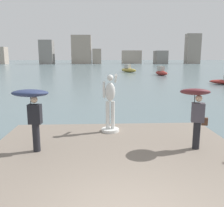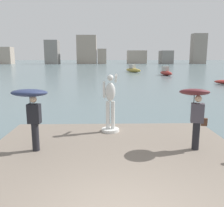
{
  "view_description": "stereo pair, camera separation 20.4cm",
  "coord_description": "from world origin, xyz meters",
  "px_view_note": "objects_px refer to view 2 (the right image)",
  "views": [
    {
      "loc": [
        -0.44,
        -3.75,
        3.29
      ],
      "look_at": [
        0.0,
        5.32,
        1.55
      ],
      "focal_mm": 39.39,
      "sensor_mm": 36.0,
      "label": 1
    },
    {
      "loc": [
        -0.24,
        -3.76,
        3.29
      ],
      "look_at": [
        0.0,
        5.32,
        1.55
      ],
      "focal_mm": 39.39,
      "sensor_mm": 36.0,
      "label": 2
    }
  ],
  "objects_px": {
    "statue_white_figure": "(110,106)",
    "onlooker_right": "(196,104)",
    "boat_leftward": "(166,72)",
    "onlooker_left": "(31,101)",
    "boat_near": "(133,70)"
  },
  "relations": [
    {
      "from": "onlooker_right",
      "to": "boat_near",
      "type": "bearing_deg",
      "value": 86.06
    },
    {
      "from": "statue_white_figure",
      "to": "boat_near",
      "type": "bearing_deg",
      "value": 82.52
    },
    {
      "from": "onlooker_left",
      "to": "onlooker_right",
      "type": "bearing_deg",
      "value": -0.33
    },
    {
      "from": "onlooker_right",
      "to": "onlooker_left",
      "type": "bearing_deg",
      "value": 179.67
    },
    {
      "from": "onlooker_left",
      "to": "boat_near",
      "type": "bearing_deg",
      "value": 79.83
    },
    {
      "from": "boat_near",
      "to": "boat_leftward",
      "type": "xyz_separation_m",
      "value": [
        4.87,
        -9.09,
        0.01
      ]
    },
    {
      "from": "onlooker_right",
      "to": "boat_near",
      "type": "distance_m",
      "value": 45.68
    },
    {
      "from": "onlooker_left",
      "to": "boat_leftward",
      "type": "height_order",
      "value": "onlooker_left"
    },
    {
      "from": "statue_white_figure",
      "to": "onlooker_right",
      "type": "height_order",
      "value": "statue_white_figure"
    },
    {
      "from": "onlooker_left",
      "to": "boat_near",
      "type": "relative_size",
      "value": 0.41
    },
    {
      "from": "statue_white_figure",
      "to": "boat_near",
      "type": "xyz_separation_m",
      "value": [
        5.72,
        43.61,
        -0.84
      ]
    },
    {
      "from": "onlooker_right",
      "to": "boat_near",
      "type": "height_order",
      "value": "onlooker_right"
    },
    {
      "from": "onlooker_right",
      "to": "boat_leftward",
      "type": "relative_size",
      "value": 0.46
    },
    {
      "from": "boat_leftward",
      "to": "onlooker_left",
      "type": "bearing_deg",
      "value": -109.7
    },
    {
      "from": "onlooker_right",
      "to": "boat_leftward",
      "type": "height_order",
      "value": "onlooker_right"
    }
  ]
}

